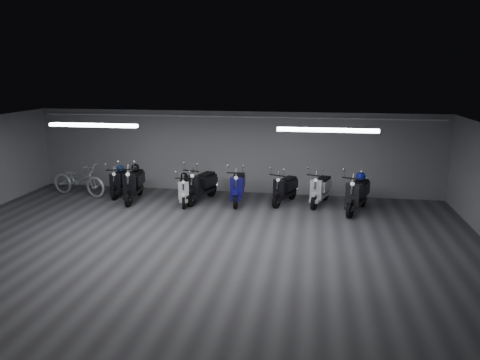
% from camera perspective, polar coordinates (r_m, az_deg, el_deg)
% --- Properties ---
extents(floor, '(14.00, 10.00, 0.01)m').
position_cam_1_polar(floor, '(10.95, -5.47, -8.34)').
color(floor, '#3C3C3F').
rests_on(floor, ground).
extents(ceiling, '(14.00, 10.00, 0.01)m').
position_cam_1_polar(ceiling, '(10.23, -5.83, 6.40)').
color(ceiling, gray).
rests_on(ceiling, ground).
extents(back_wall, '(14.00, 0.01, 2.80)m').
position_cam_1_polar(back_wall, '(15.28, -0.80, 3.58)').
color(back_wall, gray).
rests_on(back_wall, ground).
extents(front_wall, '(14.00, 0.01, 2.80)m').
position_cam_1_polar(front_wall, '(6.11, -18.14, -13.28)').
color(front_wall, gray).
rests_on(front_wall, ground).
extents(fluor_strip_left, '(2.40, 0.18, 0.08)m').
position_cam_1_polar(fluor_strip_left, '(12.27, -18.32, 6.69)').
color(fluor_strip_left, white).
rests_on(fluor_strip_left, ceiling).
extents(fluor_strip_right, '(2.40, 0.18, 0.08)m').
position_cam_1_polar(fluor_strip_right, '(10.88, 11.15, 6.31)').
color(fluor_strip_right, white).
rests_on(fluor_strip_right, ceiling).
extents(conduit, '(13.60, 0.05, 0.05)m').
position_cam_1_polar(conduit, '(15.02, -0.88, 8.11)').
color(conduit, white).
rests_on(conduit, back_wall).
extents(scooter_0, '(0.76, 1.73, 1.24)m').
position_cam_1_polar(scooter_0, '(15.48, -15.29, 0.28)').
color(scooter_0, black).
rests_on(scooter_0, floor).
extents(scooter_1, '(0.89, 2.03, 1.47)m').
position_cam_1_polar(scooter_1, '(14.74, -13.52, 0.17)').
color(scooter_1, black).
rests_on(scooter_1, floor).
extents(scooter_2, '(0.90, 1.69, 1.20)m').
position_cam_1_polar(scooter_2, '(14.12, -7.18, -0.71)').
color(scooter_2, white).
rests_on(scooter_2, floor).
extents(scooter_3, '(1.15, 1.99, 1.40)m').
position_cam_1_polar(scooter_3, '(14.31, -4.96, -0.03)').
color(scooter_3, black).
rests_on(scooter_3, floor).
extents(scooter_4, '(0.74, 1.90, 1.39)m').
position_cam_1_polar(scooter_4, '(14.08, -0.28, -0.24)').
color(scooter_4, navy).
rests_on(scooter_4, floor).
extents(scooter_5, '(1.17, 1.82, 1.28)m').
position_cam_1_polar(scooter_5, '(14.08, 5.78, -0.53)').
color(scooter_5, black).
rests_on(scooter_5, floor).
extents(scooter_6, '(1.11, 1.88, 1.33)m').
position_cam_1_polar(scooter_6, '(14.11, 10.30, -0.56)').
color(scooter_6, silver).
rests_on(scooter_6, floor).
extents(scooter_9, '(1.31, 2.05, 1.45)m').
position_cam_1_polar(scooter_9, '(13.60, 14.85, -1.09)').
color(scooter_9, black).
rests_on(scooter_9, floor).
extents(bicycle, '(2.18, 1.15, 1.34)m').
position_cam_1_polar(bicycle, '(15.92, -20.04, 0.48)').
color(bicycle, silver).
rests_on(bicycle, floor).
extents(helmet_0, '(0.24, 0.24, 0.24)m').
position_cam_1_polar(helmet_0, '(15.64, -15.11, 1.44)').
color(helmet_0, navy).
rests_on(helmet_0, scooter_0).
extents(helmet_1, '(0.29, 0.29, 0.29)m').
position_cam_1_polar(helmet_1, '(13.78, 15.24, 0.43)').
color(helmet_1, '#0D168F').
rests_on(helmet_1, scooter_9).
extents(helmet_2, '(0.23, 0.23, 0.23)m').
position_cam_1_polar(helmet_2, '(14.28, -7.17, 0.51)').
color(helmet_2, black).
rests_on(helmet_2, scooter_2).
extents(helmet_3, '(0.26, 0.26, 0.26)m').
position_cam_1_polar(helmet_3, '(14.93, -13.31, 1.56)').
color(helmet_3, black).
rests_on(helmet_3, scooter_1).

